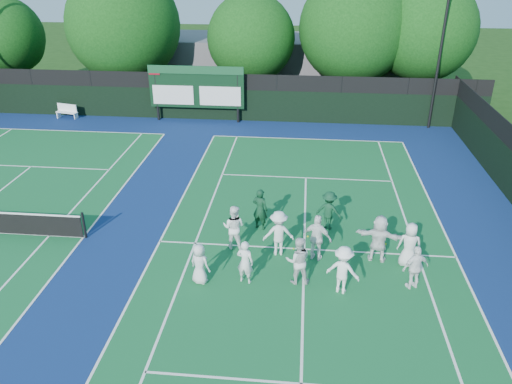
{
  "coord_description": "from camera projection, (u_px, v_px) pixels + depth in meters",
  "views": [
    {
      "loc": [
        -0.24,
        -14.77,
        10.09
      ],
      "look_at": [
        -2.0,
        3.0,
        1.3
      ],
      "focal_mm": 35.0,
      "sensor_mm": 36.0,
      "label": 1
    }
  ],
  "objects": [
    {
      "name": "ground",
      "position": [
        304.0,
        265.0,
        17.62
      ],
      "size": [
        120.0,
        120.0,
        0.0
      ],
      "primitive_type": "plane",
      "color": "#18390F",
      "rests_on": "ground"
    },
    {
      "name": "court_apron",
      "position": [
        147.0,
        241.0,
        19.04
      ],
      "size": [
        34.0,
        32.0,
        0.01
      ],
      "primitive_type": "cube",
      "color": "navy",
      "rests_on": "ground"
    },
    {
      "name": "near_court",
      "position": [
        304.0,
        249.0,
        18.51
      ],
      "size": [
        11.05,
        23.85,
        0.01
      ],
      "color": "#135E2E",
      "rests_on": "ground"
    },
    {
      "name": "back_fence",
      "position": [
        214.0,
        99.0,
        31.84
      ],
      "size": [
        34.0,
        0.08,
        3.0
      ],
      "color": "black",
      "rests_on": "ground"
    },
    {
      "name": "scoreboard",
      "position": [
        196.0,
        87.0,
        31.19
      ],
      "size": [
        6.0,
        0.21,
        3.55
      ],
      "color": "black",
      "rests_on": "ground"
    },
    {
      "name": "clubhouse",
      "position": [
        283.0,
        64.0,
        38.34
      ],
      "size": [
        18.0,
        6.0,
        4.0
      ],
      "primitive_type": "cube",
      "color": "#5D5D62",
      "rests_on": "ground"
    },
    {
      "name": "light_pole_right",
      "position": [
        445.0,
        22.0,
        28.19
      ],
      "size": [
        1.2,
        0.3,
        10.12
      ],
      "color": "black",
      "rests_on": "ground"
    },
    {
      "name": "bench",
      "position": [
        67.0,
        111.0,
        32.5
      ],
      "size": [
        1.52,
        0.73,
        0.93
      ],
      "color": "white",
      "rests_on": "ground"
    },
    {
      "name": "tree_a",
      "position": [
        7.0,
        38.0,
        35.07
      ],
      "size": [
        5.45,
        5.45,
        7.2
      ],
      "color": "black",
      "rests_on": "ground"
    },
    {
      "name": "tree_b",
      "position": [
        126.0,
        28.0,
        33.95
      ],
      "size": [
        7.66,
        7.66,
        9.13
      ],
      "color": "black",
      "rests_on": "ground"
    },
    {
      "name": "tree_c",
      "position": [
        253.0,
        40.0,
        33.47
      ],
      "size": [
        5.88,
        5.88,
        7.55
      ],
      "color": "black",
      "rests_on": "ground"
    },
    {
      "name": "tree_d",
      "position": [
        357.0,
        31.0,
        32.56
      ],
      "size": [
        7.23,
        7.23,
        8.96
      ],
      "color": "black",
      "rests_on": "ground"
    },
    {
      "name": "tree_e",
      "position": [
        427.0,
        33.0,
        32.18
      ],
      "size": [
        6.56,
        6.56,
        8.56
      ],
      "color": "black",
      "rests_on": "ground"
    },
    {
      "name": "tennis_ball_0",
      "position": [
        294.0,
        249.0,
        18.49
      ],
      "size": [
        0.07,
        0.07,
        0.07
      ],
      "primitive_type": "sphere",
      "color": "#C2E11A",
      "rests_on": "ground"
    },
    {
      "name": "tennis_ball_1",
      "position": [
        373.0,
        248.0,
        18.54
      ],
      "size": [
        0.07,
        0.07,
        0.07
      ],
      "primitive_type": "sphere",
      "color": "#C2E11A",
      "rests_on": "ground"
    },
    {
      "name": "tennis_ball_4",
      "position": [
        308.0,
        236.0,
        19.27
      ],
      "size": [
        0.07,
        0.07,
        0.07
      ],
      "primitive_type": "sphere",
      "color": "#C2E11A",
      "rests_on": "ground"
    },
    {
      "name": "tennis_ball_5",
      "position": [
        386.0,
        244.0,
        18.78
      ],
      "size": [
        0.07,
        0.07,
        0.07
      ],
      "primitive_type": "sphere",
      "color": "#C2E11A",
      "rests_on": "ground"
    },
    {
      "name": "player_front_0",
      "position": [
        200.0,
        264.0,
        16.39
      ],
      "size": [
        0.84,
        0.72,
        1.46
      ],
      "primitive_type": "imported",
      "rotation": [
        0.0,
        0.0,
        2.71
      ],
      "color": "silver",
      "rests_on": "ground"
    },
    {
      "name": "player_front_1",
      "position": [
        245.0,
        262.0,
        16.38
      ],
      "size": [
        0.65,
        0.51,
        1.58
      ],
      "primitive_type": "imported",
      "rotation": [
        0.0,
        0.0,
        2.89
      ],
      "color": "white",
      "rests_on": "ground"
    },
    {
      "name": "player_front_2",
      "position": [
        298.0,
        260.0,
        16.34
      ],
      "size": [
        0.9,
        0.74,
        1.71
      ],
      "primitive_type": "imported",
      "rotation": [
        0.0,
        0.0,
        3.25
      ],
      "color": "silver",
      "rests_on": "ground"
    },
    {
      "name": "player_front_3",
      "position": [
        343.0,
        270.0,
        15.89
      ],
      "size": [
        1.23,
        0.95,
        1.68
      ],
      "primitive_type": "imported",
      "rotation": [
        0.0,
        0.0,
        2.81
      ],
      "color": "white",
      "rests_on": "ground"
    },
    {
      "name": "player_front_4",
      "position": [
        415.0,
        268.0,
        16.09
      ],
      "size": [
        1.0,
        0.71,
        1.58
      ],
      "primitive_type": "imported",
      "rotation": [
        0.0,
        0.0,
        3.53
      ],
      "color": "white",
      "rests_on": "ground"
    },
    {
      "name": "player_back_0",
      "position": [
        234.0,
        227.0,
        18.27
      ],
      "size": [
        0.93,
        0.78,
        1.73
      ],
      "primitive_type": "imported",
      "rotation": [
        0.0,
        0.0,
        2.98
      ],
      "color": "white",
      "rests_on": "ground"
    },
    {
      "name": "player_back_1",
      "position": [
        279.0,
        233.0,
        17.87
      ],
      "size": [
        1.21,
        0.82,
        1.74
      ],
      "primitive_type": "imported",
      "rotation": [
        0.0,
        0.0,
        3.31
      ],
      "color": "white",
      "rests_on": "ground"
    },
    {
      "name": "player_back_2",
      "position": [
        317.0,
        238.0,
        17.54
      ],
      "size": [
        1.13,
        0.76,
        1.78
      ],
      "primitive_type": "imported",
      "rotation": [
        0.0,
        0.0,
        2.8
      ],
      "color": "white",
      "rests_on": "ground"
    },
    {
      "name": "player_back_3",
      "position": [
        379.0,
        238.0,
        17.5
      ],
      "size": [
        1.72,
        0.83,
        1.78
      ],
      "primitive_type": "imported",
      "rotation": [
        0.0,
        0.0,
        2.95
      ],
      "color": "white",
      "rests_on": "ground"
    },
    {
      "name": "player_back_4",
      "position": [
        409.0,
        245.0,
        17.24
      ],
      "size": [
        0.89,
        0.65,
        1.66
      ],
      "primitive_type": "imported",
      "rotation": [
        0.0,
        0.0,
        2.98
      ],
      "color": "white",
      "rests_on": "ground"
    },
    {
      "name": "coach_left",
      "position": [
        260.0,
        209.0,
        19.52
      ],
      "size": [
        0.73,
        0.61,
        1.73
      ],
      "primitive_type": "imported",
      "rotation": [
        0.0,
        0.0,
        2.78
      ],
      "color": "#0E351E",
      "rests_on": "ground"
    },
    {
      "name": "coach_right",
      "position": [
        329.0,
        211.0,
        19.55
      ],
      "size": [
        1.17,
        0.9,
        1.6
      ],
      "primitive_type": "imported",
      "rotation": [
        0.0,
        0.0,
        2.81
      ],
      "color": "#103B23",
      "rests_on": "ground"
    }
  ]
}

